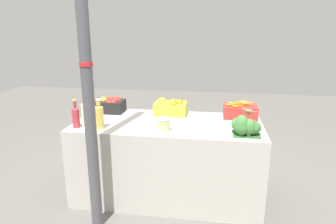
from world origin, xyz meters
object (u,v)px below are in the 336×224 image
Objects in this scene: apple_crate at (109,105)px; sparrow_bird at (248,111)px; juice_bottle_ruby at (76,116)px; juice_bottle_cloudy at (86,114)px; carrot_crate at (240,111)px; orange_crate at (171,107)px; support_pole at (87,77)px; juice_bottle_golden at (99,116)px; pickle_jar at (164,124)px; broccoli_pile at (245,126)px.

sparrow_bird is (1.36, -0.51, 0.13)m from apple_crate.
juice_bottle_cloudy reaches higher than juice_bottle_ruby.
carrot_crate is 1.47m from juice_bottle_cloudy.
juice_bottle_cloudy is (-0.67, -0.54, 0.05)m from orange_crate.
carrot_crate is at bearing 35.73° from support_pole.
juice_bottle_golden is at bearing -135.61° from orange_crate.
juice_bottle_ruby is 0.79m from pickle_jar.
juice_bottle_golden is (-1.24, -0.54, 0.05)m from carrot_crate.
juice_bottle_golden is 2.11× the size of sparrow_bird.
apple_crate is 1.11× the size of juice_bottle_cloudy.
sparrow_bird reaches higher than apple_crate.
juice_bottle_golden is at bearing -176.60° from pickle_jar.
support_pole reaches higher than carrot_crate.
juice_bottle_ruby is at bearing -144.87° from orange_crate.
orange_crate is 2.89× the size of pickle_jar.
juice_bottle_cloudy is (0.09, 0.00, 0.02)m from juice_bottle_ruby.
juice_bottle_golden is (0.12, -0.00, -0.01)m from juice_bottle_cloudy.
juice_bottle_cloudy is 1.39m from sparrow_bird.
apple_crate is at bearing 179.86° from carrot_crate.
carrot_crate is (1.35, -0.00, -0.01)m from apple_crate.
sparrow_bird is at bearing -20.34° from apple_crate.
juice_bottle_ruby is (-0.77, -0.54, 0.03)m from orange_crate.
apple_crate is at bearing 6.05° from sparrow_bird.
sparrow_bird is (1.20, 0.35, -0.31)m from support_pole.
juice_bottle_ruby is at bearing 130.61° from support_pole.
orange_crate is at bearing 35.13° from juice_bottle_ruby.
broccoli_pile is 1.91× the size of sparrow_bird.
orange_crate is 1.33× the size of broccoli_pile.
broccoli_pile is 0.13m from sparrow_bird.
broccoli_pile is at bearing -90.30° from carrot_crate.
support_pole is at bearing -60.60° from juice_bottle_cloudy.
orange_crate is 0.86m from broccoli_pile.
pickle_jar is at bearing 178.88° from broccoli_pile.
juice_bottle_cloudy is at bearing 119.40° from support_pole.
juice_bottle_golden reaches higher than orange_crate.
support_pole is at bearing -119.94° from orange_crate.
juice_bottle_ruby is 1.48m from sparrow_bird.
orange_crate is 0.94m from juice_bottle_ruby.
pickle_jar is (-0.67, 0.01, -0.02)m from broccoli_pile.
orange_crate is 0.69m from carrot_crate.
apple_crate is at bearing 158.89° from broccoli_pile.
juice_bottle_ruby is (-0.27, 0.32, -0.41)m from support_pole.
apple_crate reaches higher than pickle_jar.
broccoli_pile is 0.95× the size of juice_bottle_ruby.
apple_crate is at bearing 78.01° from juice_bottle_ruby.
sparrow_bird is at bearing 34.98° from broccoli_pile.
broccoli_pile reaches higher than apple_crate.
juice_bottle_cloudy is at bearing 27.81° from sparrow_bird.
sparrow_bird reaches higher than carrot_crate.
broccoli_pile is (-0.00, -0.52, 0.01)m from carrot_crate.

